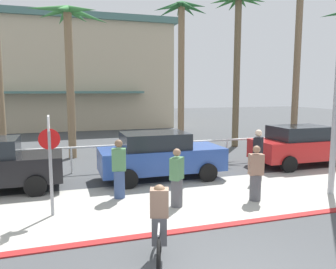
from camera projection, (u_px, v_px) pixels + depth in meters
name	position (u px, v px, depth m)	size (l,w,h in m)	color
ground_plane	(122.00, 162.00, 14.98)	(80.00, 80.00, 0.00)	#424447
sidewalk_strip	(158.00, 203.00, 9.50)	(44.00, 4.00, 0.02)	#ADAAA0
curb_paint	(182.00, 231.00, 7.61)	(44.00, 0.24, 0.03)	maroon
building_backdrop	(56.00, 75.00, 30.41)	(19.22, 13.17, 8.97)	#BCAD8E
rail_fence	(128.00, 149.00, 13.45)	(22.09, 0.08, 1.04)	white
stop_sign_bike_lane	(50.00, 151.00, 8.33)	(0.52, 0.56, 2.56)	gray
palm_tree_2	(69.00, 43.00, 15.12)	(3.58, 3.60, 6.93)	#846B4C
palm_tree_3	(181.00, 37.00, 18.62)	(3.08, 2.96, 8.01)	#846B4C
palm_tree_4	(237.00, 32.00, 18.22)	(2.96, 3.32, 8.29)	brown
palm_tree_5	(300.00, 16.00, 18.05)	(2.84, 3.32, 9.51)	#756047
car_blue_2	(160.00, 155.00, 12.01)	(4.40, 2.02, 1.69)	#284793
car_red_3	(303.00, 145.00, 14.15)	(4.40, 2.02, 1.69)	red
cyclist_black_0	(159.00, 226.00, 6.20)	(0.61, 1.75, 1.50)	black
pedestrian_0	(177.00, 180.00, 9.11)	(0.47, 0.47, 1.63)	#4C4C51
pedestrian_1	(258.00, 157.00, 11.68)	(0.47, 0.46, 1.83)	#232326
pedestrian_2	(119.00, 171.00, 9.82)	(0.45, 0.38, 1.76)	#384C7A
pedestrian_3	(256.00, 176.00, 9.61)	(0.45, 0.39, 1.62)	#4C4C51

